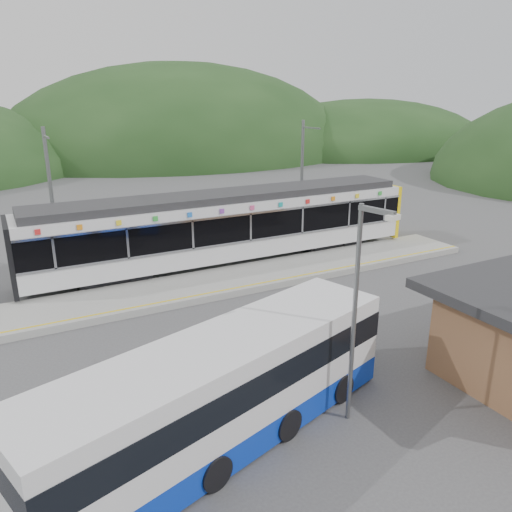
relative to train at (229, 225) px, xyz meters
name	(u,v)px	position (x,y,z in m)	size (l,w,h in m)	color
ground	(270,308)	(-0.94, -6.00, -2.06)	(120.00, 120.00, 0.00)	#4C4C4F
hills	(320,253)	(5.25, -0.71, -2.06)	(146.00, 149.00, 26.00)	#1E3D19
platform	(236,280)	(-0.94, -2.70, -1.91)	(26.00, 3.20, 0.30)	#9E9E99
yellow_line	(248,285)	(-0.94, -4.00, -1.76)	(26.00, 0.10, 0.01)	yellow
train	(229,225)	(0.00, 0.00, 0.00)	(20.44, 3.01, 3.74)	black
catenary_mast_west	(52,200)	(-7.94, 2.56, 1.58)	(0.18, 1.80, 7.00)	slate
catenary_mast_east	(302,178)	(6.06, 2.56, 1.58)	(0.18, 1.80, 7.00)	slate
bus	(223,394)	(-6.08, -12.64, -0.73)	(10.39, 5.21, 2.77)	#0C33BD
lamp_post	(359,299)	(-2.74, -13.51, 1.46)	(0.38, 1.07, 5.90)	slate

